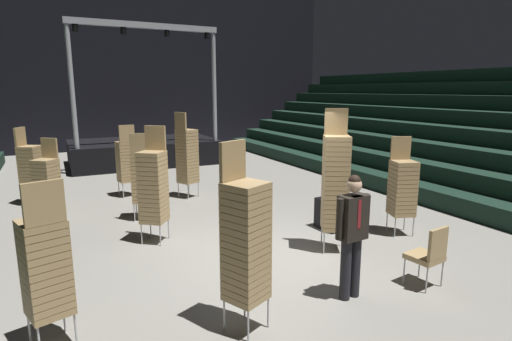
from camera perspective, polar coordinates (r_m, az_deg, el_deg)
ground_plane at (r=7.32m, az=1.56°, el=-12.32°), size 22.00×30.00×0.10m
arena_end_wall at (r=21.17m, az=-18.53°, el=13.77°), size 22.00×0.30×8.00m
bleacher_bank_right at (r=13.18m, az=31.67°, el=4.93°), size 6.00×24.00×3.60m
stage_riser at (r=16.70m, az=-15.43°, el=2.88°), size 5.49×3.28×5.15m
man_with_tie at (r=5.75m, az=13.40°, el=-8.08°), size 0.57×0.26×1.77m
chair_stack_front_left at (r=9.38m, az=-15.71°, el=-0.79°), size 0.55×0.55×1.96m
chair_stack_front_right at (r=8.60m, az=19.88°, el=-2.12°), size 0.57×0.57×1.96m
chair_stack_mid_left at (r=10.44m, az=-27.35°, el=-0.92°), size 0.62×0.62×1.79m
chair_stack_mid_right at (r=7.87m, az=-14.25°, el=-2.05°), size 0.62×0.62×2.22m
chair_stack_mid_centre at (r=11.03m, az=-9.67°, el=2.13°), size 0.59×0.59×2.31m
chair_stack_rear_left at (r=4.83m, az=-1.49°, el=-9.69°), size 0.58×0.58×2.31m
chair_stack_rear_right at (r=5.13m, az=-27.45°, el=-11.74°), size 0.55×0.55×1.96m
chair_stack_rear_centre at (r=11.67m, az=-29.10°, el=0.51°), size 0.60×0.60×1.96m
chair_stack_aisle_left at (r=7.32m, az=11.10°, el=-1.55°), size 0.60×0.60×2.56m
chair_stack_aisle_right at (r=11.58m, az=-17.77°, el=1.33°), size 0.50×0.50×1.96m
equipment_road_case at (r=8.86m, az=11.64°, el=-5.77°), size 0.95×0.67×0.63m
loose_chair_near_man at (r=6.57m, az=23.15°, el=-10.60°), size 0.49×0.49×0.95m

